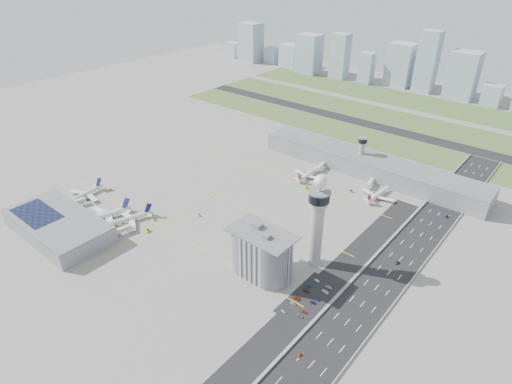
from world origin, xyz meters
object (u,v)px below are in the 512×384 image
Objects in this scene: airplane_near_b at (102,214)px; jet_bridge_near_0 at (68,206)px; tug_0 at (110,190)px; car_lot_8 at (313,302)px; secondary_tower at (362,151)px; car_lot_6 at (300,316)px; car_lot_4 at (308,285)px; car_hw_4 at (456,181)px; tug_1 at (123,223)px; car_lot_2 at (297,298)px; car_lot_5 at (317,280)px; car_lot_10 at (325,292)px; airplane_far_a at (309,172)px; car_lot_1 at (293,304)px; jet_bridge_near_1 at (89,220)px; admin_building at (262,253)px; airplane_far_b at (378,192)px; airplane_near_c at (126,217)px; car_hw_2 at (447,216)px; car_lot_3 at (307,291)px; car_lot_9 at (317,299)px; jet_bridge_far_0 at (323,164)px; jet_bridge_far_1 at (372,181)px; car_lot_0 at (284,311)px; airplane_near_a at (83,192)px; tug_4 at (307,187)px; car_lot_7 at (304,312)px; tug_2 at (148,231)px; car_hw_0 at (300,355)px; car_lot_11 at (329,287)px; jet_bridge_near_2 at (113,235)px; car_hw_1 at (397,263)px; tug_3 at (199,215)px; tug_5 at (351,191)px; control_tower at (317,218)px.

jet_bridge_near_0 is (-34.58, -8.36, -3.32)m from airplane_near_b.
car_lot_8 is at bearing 21.29° from tug_0.
secondary_tower reaches higher than car_lot_6.
car_hw_4 is (25.67, 195.53, 0.03)m from car_lot_4.
tug_1 is 0.63× the size of car_lot_2.
car_lot_5 is 10.77m from car_lot_10.
car_lot_5 is at bearing -146.36° from airplane_far_a.
car_lot_8 is at bearing -52.58° from car_lot_1.
car_lot_4 is at bearing -64.01° from jet_bridge_near_1.
admin_building reaches higher than tug_1.
airplane_far_b reaches higher than tug_1.
car_hw_2 is (182.95, 162.23, -4.97)m from airplane_near_c.
jet_bridge_near_0 and jet_bridge_near_1 have the same top height.
secondary_tower reaches higher than car_lot_2.
car_lot_9 reaches higher than car_lot_3.
admin_building is 3.00× the size of jet_bridge_far_0.
jet_bridge_far_1 reaches higher than car_lot_0.
secondary_tower is 173.43m from admin_building.
airplane_near_a reaches higher than car_lot_9.
tug_4 is at bearing 28.83° from car_lot_9.
jet_bridge_near_0 is 199.12m from car_lot_1.
tug_2 is at bearing 83.90° from car_lot_7.
car_lot_7 is 1.28× the size of car_hw_0.
jet_bridge_far_1 is 58.86m from tug_4.
car_lot_0 is 0.71× the size of car_lot_11.
airplane_near_b is 26.97m from jet_bridge_near_2.
tug_2 is 0.92× the size of car_lot_9.
car_lot_1 is 18.64m from car_lot_4.
tug_1 is 0.79× the size of car_lot_1.
airplane_near_b reaches higher than car_lot_11.
car_lot_2 is at bearing 20.40° from tug_0.
airplane_near_c is 146.35m from car_lot_1.
car_lot_6 is at bearing -96.36° from car_hw_4.
secondary_tower reaches higher than car_lot_7.
airplane_near_a reaches higher than tug_2.
car_hw_1 is (102.18, -46.26, -0.26)m from tug_4.
tug_0 reaches higher than car_hw_1.
secondary_tower is 245.55m from airplane_near_a.
airplane_near_b is 3.15× the size of jet_bridge_near_1.
tug_2 is (21.72, 2.77, -4.56)m from airplane_near_c.
jet_bridge_far_1 reaches higher than tug_3.
jet_bridge_near_2 reaches higher than tug_3.
jet_bridge_near_2 is 250.57m from car_hw_2.
jet_bridge_far_0 is 3.19× the size of car_hw_2.
car_lot_2 is (38.08, -133.66, -0.39)m from tug_5.
car_hw_1 reaches higher than car_lot_2.
control_tower reaches higher than tug_0.
control_tower is at bearing -146.84° from airplane_far_a.
tug_2 reaches higher than car_lot_4.
jet_bridge_near_0 is at bearing 88.56° from car_lot_7.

